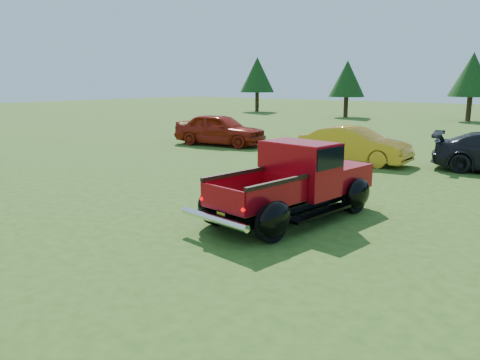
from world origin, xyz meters
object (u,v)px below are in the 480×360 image
(tree_mid_left, at_px, (472,75))
(tree_west, at_px, (347,79))
(pickup_truck, at_px, (299,181))
(show_car_red, at_px, (220,129))
(show_car_yellow, at_px, (355,145))
(tree_far_west, at_px, (257,75))

(tree_mid_left, bearing_deg, tree_west, -167.47)
(pickup_truck, distance_m, show_car_red, 11.88)
(tree_west, bearing_deg, tree_mid_left, 12.53)
(show_car_red, relative_size, show_car_yellow, 1.09)
(show_car_red, bearing_deg, tree_far_west, 21.92)
(tree_mid_left, relative_size, show_car_yellow, 1.26)
(tree_west, relative_size, show_car_yellow, 1.16)
(tree_mid_left, relative_size, pickup_truck, 1.09)
(tree_far_west, xyz_separation_m, show_car_red, (13.50, -20.75, -2.79))
(tree_west, bearing_deg, show_car_red, -79.95)
(tree_far_west, height_order, tree_west, tree_far_west)
(tree_west, xyz_separation_m, show_car_red, (3.50, -19.75, -2.38))
(tree_mid_left, bearing_deg, tree_far_west, -176.99)
(tree_far_west, height_order, pickup_truck, tree_far_west)
(tree_west, distance_m, show_car_yellow, 22.97)
(tree_mid_left, bearing_deg, show_car_red, -104.19)
(tree_west, xyz_separation_m, tree_mid_left, (9.00, 2.00, 0.27))
(pickup_truck, height_order, show_car_yellow, pickup_truck)
(tree_west, bearing_deg, pickup_truck, -65.31)
(tree_west, bearing_deg, show_car_yellow, -62.62)
(show_car_yellow, bearing_deg, show_car_red, 83.09)
(tree_mid_left, distance_m, show_car_red, 22.59)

